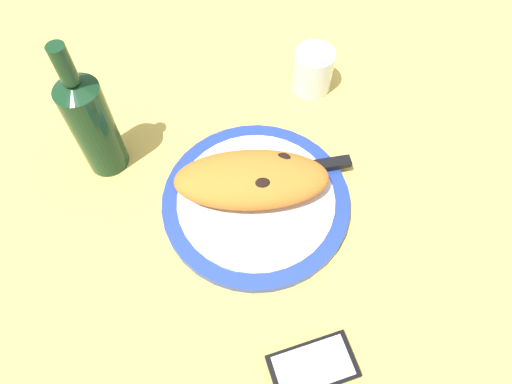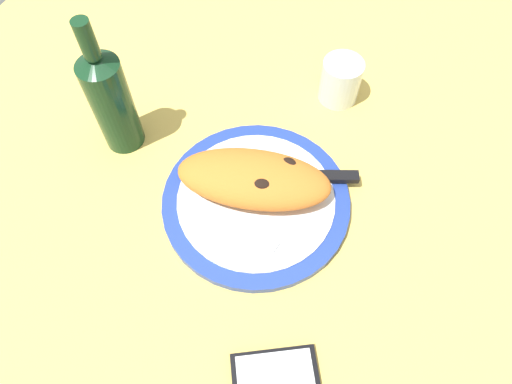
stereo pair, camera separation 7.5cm
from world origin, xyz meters
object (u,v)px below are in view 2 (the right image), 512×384
(water_glass, at_px, (340,83))
(wine_bottle, at_px, (111,100))
(fork, at_px, (244,227))
(calzone, at_px, (254,179))
(knife, at_px, (312,177))
(plate, at_px, (256,201))
(smartphone, at_px, (275,374))

(water_glass, distance_m, wine_bottle, 0.42)
(fork, xyz_separation_m, water_glass, (0.04, 0.35, 0.02))
(calzone, distance_m, knife, 0.10)
(calzone, relative_size, knife, 1.25)
(calzone, relative_size, water_glass, 3.20)
(plate, bearing_deg, fork, -84.34)
(plate, distance_m, knife, 0.10)
(fork, bearing_deg, wine_bottle, 163.30)
(fork, height_order, water_glass, water_glass)
(calzone, height_order, water_glass, water_glass)
(fork, bearing_deg, water_glass, 83.33)
(smartphone, height_order, water_glass, water_glass)
(wine_bottle, bearing_deg, plate, -5.48)
(plate, relative_size, smartphone, 2.30)
(fork, distance_m, smartphone, 0.23)
(plate, relative_size, fork, 2.02)
(fork, relative_size, smartphone, 1.14)
(calzone, bearing_deg, plate, -55.29)
(knife, distance_m, wine_bottle, 0.36)
(calzone, height_order, fork, calzone)
(knife, relative_size, wine_bottle, 0.83)
(calzone, distance_m, water_glass, 0.28)
(wine_bottle, bearing_deg, water_glass, 38.93)
(water_glass, height_order, wine_bottle, wine_bottle)
(calzone, relative_size, smartphone, 2.00)
(calzone, distance_m, fork, 0.08)
(knife, xyz_separation_m, smartphone, (0.07, -0.32, -0.02))
(smartphone, height_order, wine_bottle, wine_bottle)
(knife, bearing_deg, wine_bottle, -172.09)
(fork, height_order, smartphone, fork)
(knife, bearing_deg, calzone, -143.95)
(calzone, bearing_deg, water_glass, 78.16)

